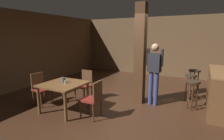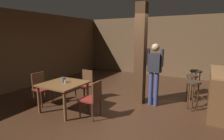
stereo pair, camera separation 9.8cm
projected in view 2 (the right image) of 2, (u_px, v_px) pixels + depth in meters
name	position (u px, v px, depth m)	size (l,w,h in m)	color
ground_plane	(122.00, 108.00, 4.72)	(10.80, 10.80, 0.00)	#382114
wall_back	(163.00, 47.00, 8.32)	(8.00, 0.10, 2.80)	brown
wall_left	(23.00, 50.00, 6.33)	(0.10, 9.00, 2.80)	brown
pillar	(140.00, 55.00, 4.90)	(0.28, 0.28, 2.80)	#422816
dining_table	(64.00, 87.00, 4.48)	(1.01, 1.01, 0.74)	brown
chair_east	(93.00, 97.00, 4.08)	(0.43, 0.43, 0.89)	maroon
chair_north	(85.00, 83.00, 5.27)	(0.44, 0.44, 0.89)	maroon
chair_west	(41.00, 87.00, 4.94)	(0.46, 0.46, 0.89)	maroon
napkin_cup	(64.00, 80.00, 4.50)	(0.09, 0.09, 0.13)	#33475B
salt_shaker	(65.00, 82.00, 4.42)	(0.03, 0.03, 0.08)	silver
standing_person	(154.00, 70.00, 4.75)	(0.47, 0.24, 1.72)	black
bar_counter	(217.00, 91.00, 4.47)	(0.56, 1.94, 1.06)	brown
bar_stool_near	(194.00, 89.00, 4.49)	(0.34, 0.34, 0.78)	#2D2319
bar_stool_mid	(192.00, 82.00, 5.12)	(0.33, 0.33, 0.80)	#2D2319
bar_stool_far	(196.00, 76.00, 5.77)	(0.37, 0.37, 0.80)	#2D2319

